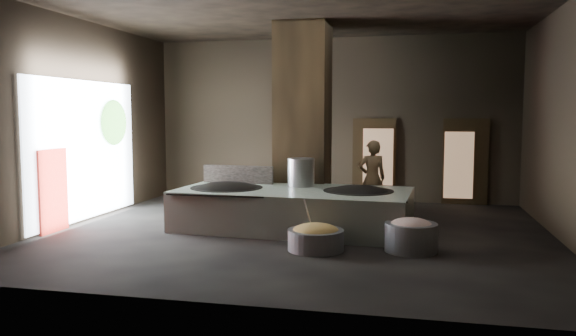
% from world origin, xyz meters
% --- Properties ---
extents(floor, '(10.00, 9.00, 0.10)m').
position_xyz_m(floor, '(0.00, 0.00, -0.05)').
color(floor, black).
rests_on(floor, ground).
extents(ceiling, '(10.00, 9.00, 0.10)m').
position_xyz_m(ceiling, '(0.00, 0.00, 4.55)').
color(ceiling, black).
rests_on(ceiling, back_wall).
extents(back_wall, '(10.00, 0.10, 4.50)m').
position_xyz_m(back_wall, '(0.00, 4.55, 2.25)').
color(back_wall, black).
rests_on(back_wall, ground).
extents(front_wall, '(10.00, 0.10, 4.50)m').
position_xyz_m(front_wall, '(0.00, -4.55, 2.25)').
color(front_wall, black).
rests_on(front_wall, ground).
extents(left_wall, '(0.10, 9.00, 4.50)m').
position_xyz_m(left_wall, '(-5.05, 0.00, 2.25)').
color(left_wall, black).
rests_on(left_wall, ground).
extents(right_wall, '(0.10, 9.00, 4.50)m').
position_xyz_m(right_wall, '(5.05, 0.00, 2.25)').
color(right_wall, black).
rests_on(right_wall, ground).
extents(pillar, '(1.20, 1.20, 4.50)m').
position_xyz_m(pillar, '(-0.30, 1.90, 2.25)').
color(pillar, black).
rests_on(pillar, ground).
extents(hearth_platform, '(4.95, 2.62, 0.83)m').
position_xyz_m(hearth_platform, '(-0.19, 0.29, 0.42)').
color(hearth_platform, '#B8C7B3').
rests_on(hearth_platform, ground).
extents(platform_cap, '(4.70, 2.25, 0.03)m').
position_xyz_m(platform_cap, '(-0.19, 0.29, 0.82)').
color(platform_cap, black).
rests_on(platform_cap, hearth_platform).
extents(wok_left, '(1.51, 1.51, 0.42)m').
position_xyz_m(wok_left, '(-1.64, 0.24, 0.75)').
color(wok_left, black).
rests_on(wok_left, hearth_platform).
extents(wok_left_rim, '(1.54, 1.54, 0.05)m').
position_xyz_m(wok_left_rim, '(-1.64, 0.24, 0.82)').
color(wok_left_rim, black).
rests_on(wok_left_rim, hearth_platform).
extents(wok_right, '(1.41, 1.41, 0.40)m').
position_xyz_m(wok_right, '(1.16, 0.34, 0.75)').
color(wok_right, black).
rests_on(wok_right, hearth_platform).
extents(wok_right_rim, '(1.44, 1.44, 0.05)m').
position_xyz_m(wok_right_rim, '(1.16, 0.34, 0.82)').
color(wok_right_rim, black).
rests_on(wok_right_rim, hearth_platform).
extents(stock_pot, '(0.58, 0.58, 0.63)m').
position_xyz_m(stock_pot, '(-0.14, 0.84, 1.13)').
color(stock_pot, '#9C9EA3').
rests_on(stock_pot, hearth_platform).
extents(splash_guard, '(1.67, 0.18, 0.42)m').
position_xyz_m(splash_guard, '(-1.64, 1.04, 1.03)').
color(splash_guard, black).
rests_on(splash_guard, hearth_platform).
extents(cook, '(0.76, 0.61, 1.79)m').
position_xyz_m(cook, '(1.31, 2.14, 0.90)').
color(cook, '#9F7C51').
rests_on(cook, ground).
extents(veg_basin, '(1.12, 1.12, 0.37)m').
position_xyz_m(veg_basin, '(0.59, -1.44, 0.18)').
color(veg_basin, slate).
rests_on(veg_basin, ground).
extents(veg_fill, '(0.82, 0.82, 0.25)m').
position_xyz_m(veg_fill, '(0.59, -1.44, 0.35)').
color(veg_fill, '#9FAB52').
rests_on(veg_fill, veg_basin).
extents(ladle, '(0.15, 0.39, 0.71)m').
position_xyz_m(ladle, '(0.44, -1.29, 0.55)').
color(ladle, '#9C9EA3').
rests_on(ladle, veg_basin).
extents(meat_basin, '(1.18, 1.18, 0.50)m').
position_xyz_m(meat_basin, '(2.24, -1.17, 0.25)').
color(meat_basin, slate).
rests_on(meat_basin, ground).
extents(meat_fill, '(0.76, 0.76, 0.29)m').
position_xyz_m(meat_fill, '(2.24, -1.17, 0.45)').
color(meat_fill, tan).
rests_on(meat_fill, meat_basin).
extents(doorway_near, '(1.18, 0.08, 2.38)m').
position_xyz_m(doorway_near, '(1.20, 4.45, 1.10)').
color(doorway_near, black).
rests_on(doorway_near, ground).
extents(doorway_near_glow, '(0.81, 0.04, 1.92)m').
position_xyz_m(doorway_near_glow, '(1.31, 4.34, 1.05)').
color(doorway_near_glow, '#8C6647').
rests_on(doorway_near_glow, ground).
extents(doorway_far, '(1.18, 0.08, 2.38)m').
position_xyz_m(doorway_far, '(3.60, 4.45, 1.10)').
color(doorway_far, black).
rests_on(doorway_far, ground).
extents(doorway_far_glow, '(0.75, 0.04, 1.77)m').
position_xyz_m(doorway_far_glow, '(3.43, 4.39, 1.05)').
color(doorway_far_glow, '#8C6647').
rests_on(doorway_far_glow, ground).
extents(left_opening, '(0.04, 4.20, 3.10)m').
position_xyz_m(left_opening, '(-4.95, 0.20, 1.60)').
color(left_opening, white).
rests_on(left_opening, ground).
extents(pavilion_sliver, '(0.05, 0.90, 1.70)m').
position_xyz_m(pavilion_sliver, '(-4.88, -1.10, 0.85)').
color(pavilion_sliver, maroon).
rests_on(pavilion_sliver, ground).
extents(tree_silhouette, '(0.28, 1.10, 1.10)m').
position_xyz_m(tree_silhouette, '(-4.85, 1.30, 2.20)').
color(tree_silhouette, '#194714').
rests_on(tree_silhouette, left_opening).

